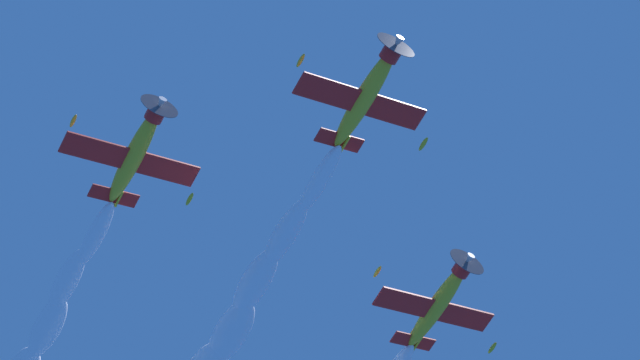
{
  "coord_description": "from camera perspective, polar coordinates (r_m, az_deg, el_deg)",
  "views": [
    {
      "loc": [
        -26.2,
        13.43,
        1.78
      ],
      "look_at": [
        10.73,
        4.09,
        78.36
      ],
      "focal_mm": 70.45,
      "sensor_mm": 36.0,
      "label": 1
    }
  ],
  "objects": [
    {
      "name": "airplane_right_wingman",
      "position": [
        87.08,
        -8.38,
        1.23
      ],
      "size": [
        9.11,
        9.62,
        3.89
      ],
      "color": "gold"
    },
    {
      "name": "airplane_lead",
      "position": [
        82.4,
        2.12,
        3.9
      ],
      "size": [
        9.11,
        9.48,
        4.26
      ],
      "color": "gold"
    },
    {
      "name": "airplane_left_wingman",
      "position": [
        91.26,
        5.42,
        -5.58
      ],
      "size": [
        9.12,
        9.69,
        3.71
      ],
      "color": "gold"
    }
  ]
}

